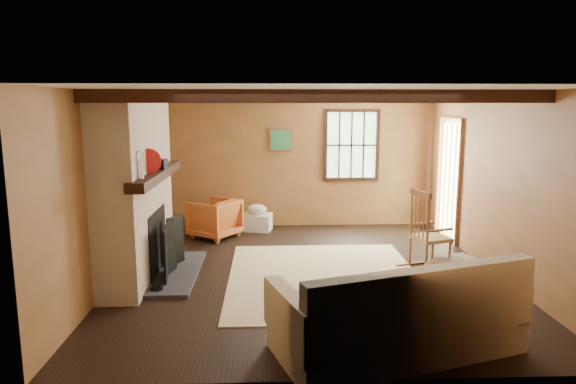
{
  "coord_description": "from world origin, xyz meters",
  "views": [
    {
      "loc": [
        -0.53,
        -6.63,
        2.25
      ],
      "look_at": [
        -0.26,
        0.4,
        1.04
      ],
      "focal_mm": 32.0,
      "sensor_mm": 36.0,
      "label": 1
    }
  ],
  "objects_px": {
    "sofa": "(400,318)",
    "laundry_basket": "(257,222)",
    "armchair": "(214,218)",
    "fireplace": "(138,193)",
    "rocking_chair": "(428,235)"
  },
  "relations": [
    {
      "from": "sofa",
      "to": "laundry_basket",
      "type": "relative_size",
      "value": 4.86
    },
    {
      "from": "laundry_basket",
      "to": "armchair",
      "type": "height_order",
      "value": "armchair"
    },
    {
      "from": "fireplace",
      "to": "armchair",
      "type": "xyz_separation_m",
      "value": [
        0.77,
        1.91,
        -0.77
      ]
    },
    {
      "from": "armchair",
      "to": "laundry_basket",
      "type": "bearing_deg",
      "value": 157.19
    },
    {
      "from": "fireplace",
      "to": "sofa",
      "type": "distance_m",
      "value": 3.76
    },
    {
      "from": "fireplace",
      "to": "laundry_basket",
      "type": "xyz_separation_m",
      "value": [
        1.49,
        2.38,
        -0.95
      ]
    },
    {
      "from": "rocking_chair",
      "to": "armchair",
      "type": "xyz_separation_m",
      "value": [
        -3.12,
        1.78,
        -0.14
      ]
    },
    {
      "from": "rocking_chair",
      "to": "laundry_basket",
      "type": "xyz_separation_m",
      "value": [
        -2.4,
        2.24,
        -0.32
      ]
    },
    {
      "from": "rocking_chair",
      "to": "laundry_basket",
      "type": "relative_size",
      "value": 2.22
    },
    {
      "from": "sofa",
      "to": "armchair",
      "type": "xyz_separation_m",
      "value": [
        -2.12,
        4.18,
        0.01
      ]
    },
    {
      "from": "rocking_chair",
      "to": "armchair",
      "type": "height_order",
      "value": "rocking_chair"
    },
    {
      "from": "laundry_basket",
      "to": "armchair",
      "type": "distance_m",
      "value": 0.87
    },
    {
      "from": "rocking_chair",
      "to": "sofa",
      "type": "relative_size",
      "value": 0.46
    },
    {
      "from": "fireplace",
      "to": "sofa",
      "type": "relative_size",
      "value": 0.99
    },
    {
      "from": "rocking_chair",
      "to": "sofa",
      "type": "distance_m",
      "value": 2.6
    }
  ]
}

